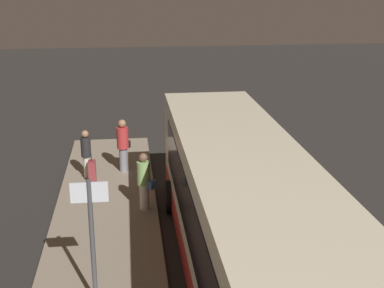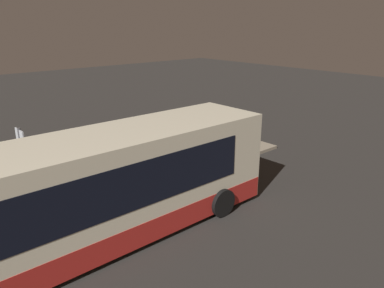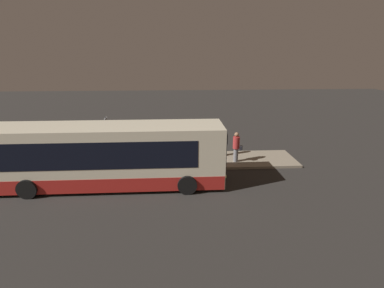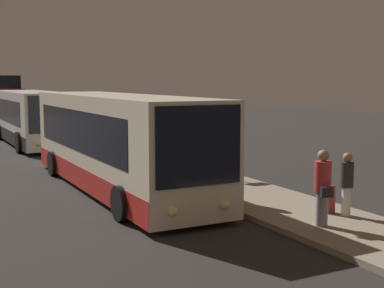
% 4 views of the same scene
% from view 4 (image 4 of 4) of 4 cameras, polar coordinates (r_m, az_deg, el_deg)
% --- Properties ---
extents(ground, '(80.00, 80.00, 0.00)m').
position_cam_4_polar(ground, '(17.28, -6.75, -5.33)').
color(ground, '#2B2826').
extents(platform, '(20.00, 2.97, 0.15)m').
position_cam_4_polar(platform, '(18.56, 2.21, -4.21)').
color(platform, gray).
rests_on(platform, ground).
extents(bus_lead, '(11.67, 2.84, 3.14)m').
position_cam_4_polar(bus_lead, '(17.87, -8.11, 0.12)').
color(bus_lead, beige).
rests_on(bus_lead, ground).
extents(bus_second, '(10.79, 2.90, 3.00)m').
position_cam_4_polar(bus_second, '(31.72, -16.79, 2.68)').
color(bus_second, silver).
rests_on(bus_second, ground).
extents(passenger_boarding, '(0.61, 0.64, 1.72)m').
position_cam_4_polar(passenger_boarding, '(15.34, 3.98, -2.77)').
color(passenger_boarding, silver).
rests_on(passenger_boarding, platform).
extents(passenger_waiting, '(0.44, 0.44, 1.64)m').
position_cam_4_polar(passenger_waiting, '(14.27, 16.18, -3.84)').
color(passenger_waiting, silver).
rests_on(passenger_waiting, platform).
extents(passenger_with_bags, '(0.66, 0.53, 1.84)m').
position_cam_4_polar(passenger_with_bags, '(13.09, 13.77, -4.29)').
color(passenger_with_bags, gray).
rests_on(passenger_with_bags, platform).
extents(suitcase, '(0.32, 0.23, 0.98)m').
position_cam_4_polar(suitcase, '(14.57, 14.28, -5.69)').
color(suitcase, maroon).
rests_on(suitcase, platform).
extents(sign_post, '(0.10, 0.74, 2.75)m').
position_cam_4_polar(sign_post, '(19.73, 0.07, 1.72)').
color(sign_post, '#4C4C51').
rests_on(sign_post, platform).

